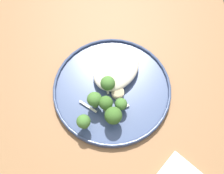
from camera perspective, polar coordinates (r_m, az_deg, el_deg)
ground at (r=1.38m, az=-0.05°, el=-16.21°), size 6.00×6.00×0.00m
wooden_dining_table at (r=0.74m, az=-0.09°, el=-8.18°), size 1.40×1.00×0.74m
dinner_plate at (r=0.68m, az=-0.00°, el=-0.41°), size 0.29×0.29×0.02m
noodle_bed at (r=0.68m, az=0.89°, el=3.97°), size 0.14×0.10×0.04m
seared_scallop_rear_pale at (r=0.69m, az=0.54°, el=4.78°), size 0.02×0.02×0.02m
seared_scallop_right_edge at (r=0.67m, az=-1.16°, el=0.58°), size 0.03×0.03×0.02m
seared_scallop_large_seared at (r=0.69m, az=2.39°, el=4.36°), size 0.03×0.03×0.01m
seared_scallop_on_noodles at (r=0.66m, az=1.20°, el=-1.20°), size 0.03×0.03×0.02m
seared_scallop_front_small at (r=0.69m, az=-1.96°, el=4.84°), size 0.03×0.03×0.02m
broccoli_floret_rear_charred at (r=0.62m, az=-1.30°, el=-3.42°), size 0.03×0.03×0.05m
broccoli_floret_split_head at (r=0.65m, az=-0.87°, el=0.72°), size 0.03×0.03×0.05m
broccoli_floret_small_sprig at (r=0.61m, az=-5.90°, el=-7.20°), size 0.03×0.03×0.05m
broccoli_floret_right_tilted at (r=0.63m, az=1.87°, el=-3.61°), size 0.03×0.03×0.04m
broccoli_floret_left_leaning at (r=0.61m, az=0.27°, el=-6.00°), size 0.04×0.04×0.06m
broccoli_floret_tall_stalk at (r=0.63m, az=-3.51°, el=-2.45°), size 0.03×0.03×0.05m
onion_sliver_long_sliver at (r=0.65m, az=-0.52°, el=-4.65°), size 0.02×0.04×0.00m
onion_sliver_short_strip at (r=0.67m, az=-1.39°, el=0.39°), size 0.03×0.04×0.00m
onion_sliver_pale_crescent at (r=0.65m, az=1.86°, el=-4.54°), size 0.04×0.03×0.00m
onion_sliver_curled_piece at (r=0.65m, az=-4.98°, el=-4.06°), size 0.01×0.05×0.00m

